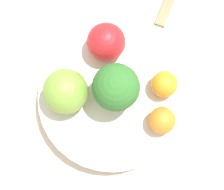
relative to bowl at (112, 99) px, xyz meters
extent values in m
plane|color=gray|center=(0.00, 0.00, -0.04)|extent=(6.00, 6.00, 0.00)
cube|color=beige|center=(0.00, 0.00, -0.03)|extent=(1.20, 1.20, 0.02)
cylinder|color=silver|center=(0.00, 0.00, 0.00)|extent=(0.21, 0.21, 0.03)
cylinder|color=#8CB76B|center=(0.01, 0.00, 0.03)|extent=(0.02, 0.02, 0.03)
sphere|color=#2D6B28|center=(0.01, 0.00, 0.06)|extent=(0.06, 0.06, 0.06)
sphere|color=olive|center=(-0.06, 0.02, 0.05)|extent=(0.06, 0.06, 0.06)
sphere|color=red|center=(0.02, 0.07, 0.04)|extent=(0.05, 0.05, 0.05)
sphere|color=orange|center=(0.07, -0.02, 0.03)|extent=(0.04, 0.04, 0.04)
sphere|color=orange|center=(0.05, -0.06, 0.04)|extent=(0.04, 0.04, 0.04)
cube|color=olive|center=(0.14, 0.11, -0.01)|extent=(0.06, 0.06, 0.01)
camera|label=1|loc=(-0.04, -0.10, 0.53)|focal=60.00mm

